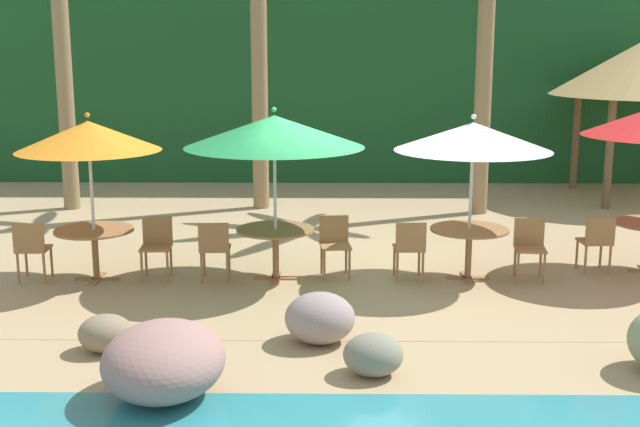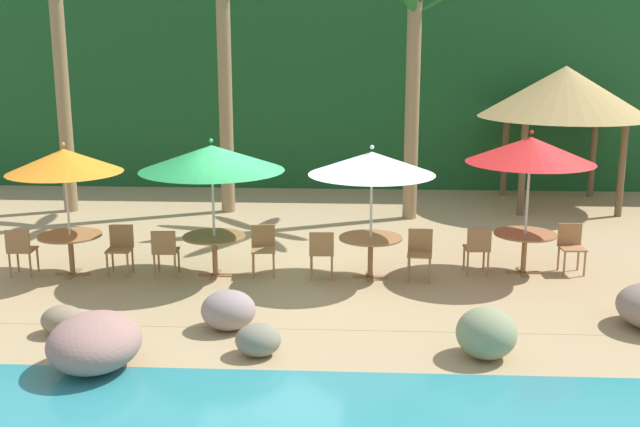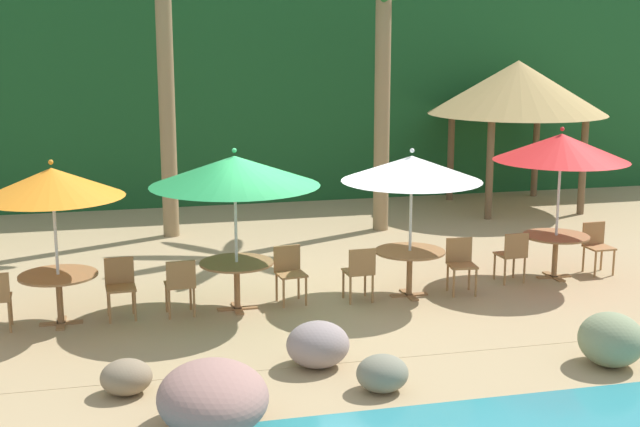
% 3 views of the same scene
% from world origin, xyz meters
% --- Properties ---
extents(ground_plane, '(120.00, 120.00, 0.00)m').
position_xyz_m(ground_plane, '(0.00, 0.00, 0.00)').
color(ground_plane, tan).
extents(terrace_deck, '(18.00, 5.20, 0.01)m').
position_xyz_m(terrace_deck, '(0.00, 0.00, 0.00)').
color(terrace_deck, tan).
rests_on(terrace_deck, ground).
extents(foliage_backdrop, '(28.00, 2.40, 6.00)m').
position_xyz_m(foliage_backdrop, '(0.00, 9.00, 3.00)').
color(foliage_backdrop, '#194C23').
rests_on(foliage_backdrop, ground).
extents(rock_seawall, '(15.96, 3.11, 0.71)m').
position_xyz_m(rock_seawall, '(1.61, -3.05, 0.31)').
color(rock_seawall, gray).
rests_on(rock_seawall, ground).
extents(umbrella_orange, '(1.97, 1.97, 2.37)m').
position_xyz_m(umbrella_orange, '(-3.55, -0.24, 2.05)').
color(umbrella_orange, silver).
rests_on(umbrella_orange, ground).
extents(dining_table_orange, '(1.10, 1.10, 0.74)m').
position_xyz_m(dining_table_orange, '(-3.55, -0.24, 0.61)').
color(dining_table_orange, olive).
rests_on(dining_table_orange, ground).
extents(chair_orange_seaward, '(0.44, 0.45, 0.87)m').
position_xyz_m(chair_orange_seaward, '(-2.71, -0.11, 0.51)').
color(chair_orange_seaward, '#9E7042').
rests_on(chair_orange_seaward, ground).
extents(chair_orange_inland, '(0.44, 0.45, 0.87)m').
position_xyz_m(chair_orange_inland, '(-4.40, -0.37, 0.51)').
color(chair_orange_inland, '#9E7042').
rests_on(chair_orange_inland, ground).
extents(umbrella_green, '(2.49, 2.49, 2.44)m').
position_xyz_m(umbrella_green, '(-1.02, -0.17, 2.11)').
color(umbrella_green, silver).
rests_on(umbrella_green, ground).
extents(dining_table_green, '(1.10, 1.10, 0.74)m').
position_xyz_m(dining_table_green, '(-1.02, -0.17, 0.61)').
color(dining_table_green, olive).
rests_on(dining_table_green, ground).
extents(chair_green_seaward, '(0.47, 0.47, 0.87)m').
position_xyz_m(chair_green_seaward, '(-0.18, 0.02, 0.51)').
color(chair_green_seaward, '#9E7042').
rests_on(chair_green_seaward, ground).
extents(chair_green_inland, '(0.44, 0.45, 0.87)m').
position_xyz_m(chair_green_inland, '(-1.86, -0.30, 0.51)').
color(chair_green_inland, '#9E7042').
rests_on(chair_green_inland, ground).
extents(umbrella_white, '(2.17, 2.17, 2.34)m').
position_xyz_m(umbrella_white, '(1.71, -0.13, 2.03)').
color(umbrella_white, silver).
rests_on(umbrella_white, ground).
extents(dining_table_white, '(1.10, 1.10, 0.74)m').
position_xyz_m(dining_table_white, '(1.71, -0.13, 0.61)').
color(dining_table_white, olive).
rests_on(dining_table_white, ground).
extents(chair_white_seaward, '(0.46, 0.47, 0.87)m').
position_xyz_m(chair_white_seaward, '(2.57, -0.12, 0.51)').
color(chair_white_seaward, '#9E7042').
rests_on(chair_white_seaward, ground).
extents(chair_white_inland, '(0.44, 0.44, 0.87)m').
position_xyz_m(chair_white_inland, '(0.87, -0.25, 0.51)').
color(chair_white_inland, '#9E7042').
rests_on(chair_white_inland, ground).
extents(chair_red_inland, '(0.44, 0.45, 0.87)m').
position_xyz_m(chair_red_inland, '(3.60, 0.15, 0.51)').
color(chair_red_inland, '#9E7042').
rests_on(chair_red_inland, ground).
extents(palm_tree_second, '(2.97, 2.96, 6.24)m').
position_xyz_m(palm_tree_second, '(-1.64, 4.89, 4.02)').
color(palm_tree_second, olive).
rests_on(palm_tree_second, ground).
extents(palm_tree_third, '(3.65, 3.62, 5.70)m').
position_xyz_m(palm_tree_third, '(2.66, 4.44, 3.99)').
color(palm_tree_third, olive).
rests_on(palm_tree_third, ground).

